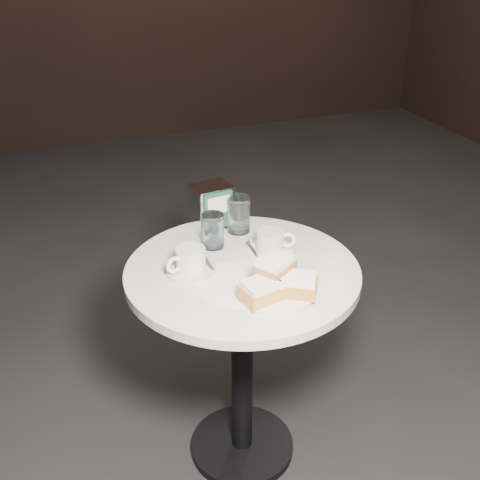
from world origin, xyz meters
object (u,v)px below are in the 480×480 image
coffee_cup_left (190,262)px  beignet_plate (277,285)px  cafe_table (242,323)px  water_glass_left (213,231)px  coffee_cup_right (271,243)px  napkin_dispenser (212,206)px  water_glass_right (239,215)px

coffee_cup_left → beignet_plate: bearing=-64.8°
cafe_table → coffee_cup_left: size_ratio=4.03×
beignet_plate → water_glass_left: (-0.07, 0.33, 0.02)m
beignet_plate → coffee_cup_right: 0.24m
cafe_table → beignet_plate: beignet_plate is taller
beignet_plate → napkin_dispenser: napkin_dispenser is taller
coffee_cup_right → water_glass_left: 0.18m
water_glass_right → napkin_dispenser: (-0.07, 0.07, 0.01)m
water_glass_right → coffee_cup_right: bearing=-76.6°
cafe_table → water_glass_right: water_glass_right is taller
coffee_cup_left → napkin_dispenser: 0.31m
coffee_cup_left → coffee_cup_right: (0.26, 0.02, -0.00)m
napkin_dispenser → water_glass_left: bearing=-114.4°
cafe_table → coffee_cup_left: bearing=167.5°
cafe_table → napkin_dispenser: napkin_dispenser is taller
cafe_table → water_glass_right: bearing=72.2°
water_glass_right → water_glass_left: bearing=-147.7°
beignet_plate → water_glass_right: (0.04, 0.40, 0.02)m
cafe_table → beignet_plate: (0.04, -0.17, 0.24)m
water_glass_left → napkin_dispenser: size_ratio=0.76×
coffee_cup_left → water_glass_left: size_ratio=1.66×
cafe_table → napkin_dispenser: 0.40m
beignet_plate → water_glass_left: size_ratio=2.08×
coffee_cup_right → napkin_dispenser: size_ratio=1.23×
coffee_cup_left → water_glass_left: 0.17m
coffee_cup_right → water_glass_left: (-0.15, 0.10, 0.02)m
cafe_table → water_glass_left: water_glass_left is taller
water_glass_right → coffee_cup_left: bearing=-138.6°
water_glass_left → napkin_dispenser: bearing=73.4°
beignet_plate → coffee_cup_left: beignet_plate is taller
water_glass_left → water_glass_right: (0.11, 0.07, 0.01)m
cafe_table → coffee_cup_right: coffee_cup_right is taller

